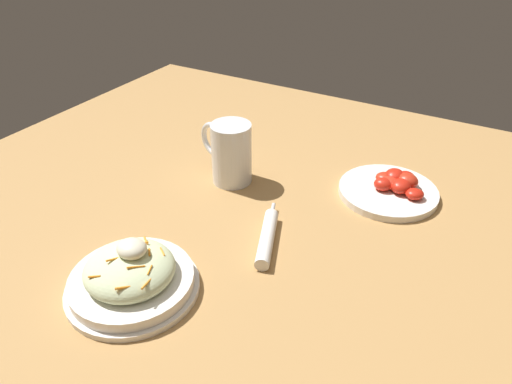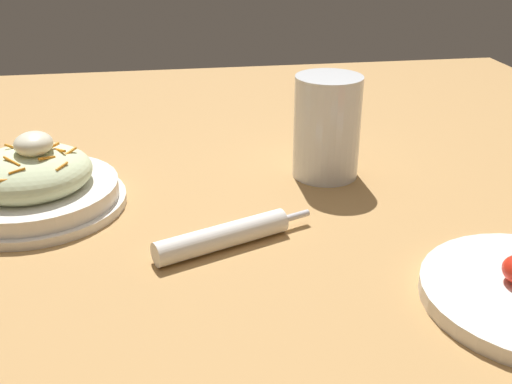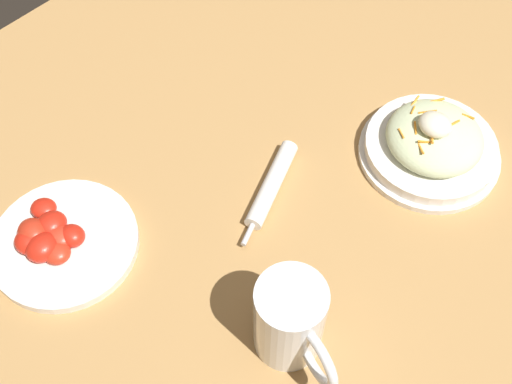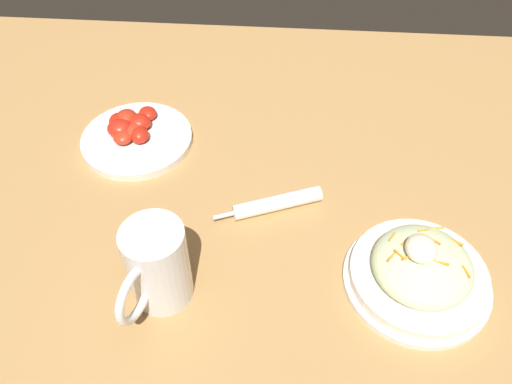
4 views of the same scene
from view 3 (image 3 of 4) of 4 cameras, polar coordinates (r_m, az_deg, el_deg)
ground_plane at (r=0.96m, az=4.67°, el=-5.13°), size 1.43×1.43×0.00m
salad_plate at (r=1.06m, az=15.06°, el=4.08°), size 0.22×0.22×0.10m
beer_mug at (r=0.84m, az=3.00°, el=-11.24°), size 0.15×0.09×0.14m
napkin_roll at (r=1.00m, az=1.35°, el=0.62°), size 0.09×0.19×0.03m
tomato_plate at (r=0.99m, az=-16.78°, el=-4.07°), size 0.21×0.21×0.05m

